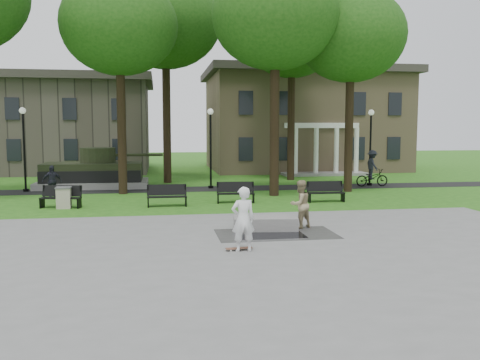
# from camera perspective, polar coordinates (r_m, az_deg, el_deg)

# --- Properties ---
(ground) EXTENTS (120.00, 120.00, 0.00)m
(ground) POSITION_cam_1_polar(r_m,az_deg,el_deg) (18.22, -0.99, -5.43)
(ground) COLOR #245A15
(ground) RESTS_ON ground
(plaza) EXTENTS (22.00, 16.00, 0.02)m
(plaza) POSITION_cam_1_polar(r_m,az_deg,el_deg) (13.42, 2.02, -9.48)
(plaza) COLOR gray
(plaza) RESTS_ON ground
(footpath) EXTENTS (44.00, 2.60, 0.01)m
(footpath) POSITION_cam_1_polar(r_m,az_deg,el_deg) (30.02, -4.18, -1.01)
(footpath) COLOR black
(footpath) RESTS_ON ground
(building_right) EXTENTS (17.00, 12.00, 8.60)m
(building_right) POSITION_cam_1_polar(r_m,az_deg,el_deg) (45.46, 7.00, 6.74)
(building_right) COLOR #9E8460
(building_right) RESTS_ON ground
(building_left) EXTENTS (15.00, 10.00, 7.20)m
(building_left) POSITION_cam_1_polar(r_m,az_deg,el_deg) (45.02, -19.99, 5.50)
(building_left) COLOR #4C443D
(building_left) RESTS_ON ground
(tree_1) EXTENTS (6.20, 6.20, 11.63)m
(tree_1) POSITION_cam_1_polar(r_m,az_deg,el_deg) (28.79, -13.40, 16.46)
(tree_1) COLOR black
(tree_1) RESTS_ON ground
(tree_2) EXTENTS (6.60, 6.60, 12.16)m
(tree_2) POSITION_cam_1_polar(r_m,az_deg,el_deg) (27.49, 3.98, 17.88)
(tree_2) COLOR black
(tree_2) RESTS_ON ground
(tree_3) EXTENTS (6.00, 6.00, 11.19)m
(tree_3) POSITION_cam_1_polar(r_m,az_deg,el_deg) (29.59, 12.36, 15.48)
(tree_3) COLOR black
(tree_3) RESTS_ON ground
(tree_4) EXTENTS (7.20, 7.20, 13.50)m
(tree_4) POSITION_cam_1_polar(r_m,az_deg,el_deg) (34.40, -8.38, 17.20)
(tree_4) COLOR black
(tree_4) RESTS_ON ground
(tree_5) EXTENTS (6.40, 6.40, 12.44)m
(tree_5) POSITION_cam_1_polar(r_m,az_deg,el_deg) (35.89, 5.86, 15.57)
(tree_5) COLOR black
(tree_5) RESTS_ON ground
(lamp_left) EXTENTS (0.36, 0.36, 4.73)m
(lamp_left) POSITION_cam_1_polar(r_m,az_deg,el_deg) (30.94, -23.11, 3.92)
(lamp_left) COLOR black
(lamp_left) RESTS_ON ground
(lamp_mid) EXTENTS (0.36, 0.36, 4.73)m
(lamp_mid) POSITION_cam_1_polar(r_m,az_deg,el_deg) (30.16, -3.32, 4.34)
(lamp_mid) COLOR black
(lamp_mid) RESTS_ON ground
(lamp_right) EXTENTS (0.36, 0.36, 4.73)m
(lamp_right) POSITION_cam_1_polar(r_m,az_deg,el_deg) (32.70, 14.44, 4.28)
(lamp_right) COLOR black
(lamp_right) RESTS_ON ground
(tank_monument) EXTENTS (7.45, 3.40, 2.40)m
(tank_monument) POSITION_cam_1_polar(r_m,az_deg,el_deg) (32.07, -16.08, 0.74)
(tank_monument) COLOR gray
(tank_monument) RESTS_ON ground
(puddle) EXTENTS (2.20, 1.20, 0.00)m
(puddle) POSITION_cam_1_polar(r_m,az_deg,el_deg) (16.94, 3.58, -6.22)
(puddle) COLOR black
(puddle) RESTS_ON plaza
(concrete_block) EXTENTS (2.30, 1.25, 0.45)m
(concrete_block) POSITION_cam_1_polar(r_m,az_deg,el_deg) (17.85, 2.87, -4.87)
(concrete_block) COLOR gray
(concrete_block) RESTS_ON plaza
(skateboard) EXTENTS (0.80, 0.28, 0.07)m
(skateboard) POSITION_cam_1_polar(r_m,az_deg,el_deg) (14.88, -0.12, -7.76)
(skateboard) COLOR brown
(skateboard) RESTS_ON plaza
(skateboarder) EXTENTS (0.73, 0.52, 1.88)m
(skateboarder) POSITION_cam_1_polar(r_m,az_deg,el_deg) (14.56, 0.35, -4.43)
(skateboarder) COLOR white
(skateboarder) RESTS_ON plaza
(friend_watching) EXTENTS (1.02, 0.93, 1.71)m
(friend_watching) POSITION_cam_1_polar(r_m,az_deg,el_deg) (18.13, 6.77, -2.71)
(friend_watching) COLOR #9A8B63
(friend_watching) RESTS_ON plaza
(pedestrian_walker) EXTENTS (1.07, 0.76, 1.68)m
(pedestrian_walker) POSITION_cam_1_polar(r_m,az_deg,el_deg) (27.81, -20.38, -0.16)
(pedestrian_walker) COLOR black
(pedestrian_walker) RESTS_ON ground
(cyclist) EXTENTS (2.06, 1.17, 2.24)m
(cyclist) POSITION_cam_1_polar(r_m,az_deg,el_deg) (32.29, 14.61, 0.92)
(cyclist) COLOR black
(cyclist) RESTS_ON ground
(park_bench_0) EXTENTS (1.85, 0.89, 1.00)m
(park_bench_0) POSITION_cam_1_polar(r_m,az_deg,el_deg) (24.19, -19.48, -1.72)
(park_bench_0) COLOR black
(park_bench_0) RESTS_ON ground
(park_bench_1) EXTENTS (1.81, 0.55, 1.00)m
(park_bench_1) POSITION_cam_1_polar(r_m,az_deg,el_deg) (23.46, -8.20, -1.68)
(park_bench_1) COLOR black
(park_bench_1) RESTS_ON ground
(park_bench_2) EXTENTS (1.83, 0.65, 1.00)m
(park_bench_2) POSITION_cam_1_polar(r_m,az_deg,el_deg) (24.36, -0.52, -1.34)
(park_bench_2) COLOR black
(park_bench_2) RESTS_ON ground
(park_bench_3) EXTENTS (1.80, 0.53, 1.00)m
(park_bench_3) POSITION_cam_1_polar(r_m,az_deg,el_deg) (25.00, 9.58, -1.24)
(park_bench_3) COLOR black
(park_bench_3) RESTS_ON ground
(trash_bin) EXTENTS (0.68, 0.68, 0.96)m
(trash_bin) POSITION_cam_1_polar(r_m,az_deg,el_deg) (23.99, -19.17, -1.86)
(trash_bin) COLOR #B7B097
(trash_bin) RESTS_ON ground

